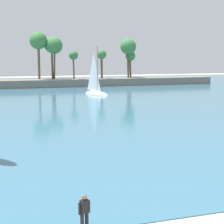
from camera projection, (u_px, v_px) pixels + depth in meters
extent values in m
cube|color=#386B84|center=(28.00, 95.00, 69.30)|extent=(220.00, 113.15, 0.06)
cube|color=slate|center=(22.00, 84.00, 84.78)|extent=(95.63, 6.00, 1.80)
cylinder|color=brown|center=(52.00, 62.00, 87.77)|extent=(0.46, 0.85, 7.97)
sphere|color=#38753D|center=(52.00, 45.00, 87.17)|extent=(3.60, 3.60, 3.60)
cylinder|color=brown|center=(54.00, 62.00, 87.39)|extent=(0.62, 0.72, 7.88)
sphere|color=#38753D|center=(54.00, 45.00, 86.80)|extent=(4.00, 4.00, 4.00)
cylinder|color=brown|center=(128.00, 62.00, 92.63)|extent=(0.76, 0.72, 7.76)
sphere|color=#38753D|center=(128.00, 47.00, 92.05)|extent=(3.96, 3.96, 3.96)
cylinder|color=brown|center=(39.00, 60.00, 86.51)|extent=(0.57, 0.68, 8.97)
sphere|color=#38753D|center=(38.00, 41.00, 85.84)|extent=(4.06, 4.06, 4.06)
cylinder|color=brown|center=(130.00, 67.00, 93.69)|extent=(0.58, 0.72, 5.46)
sphere|color=#38753D|center=(130.00, 56.00, 93.28)|extent=(2.51, 2.51, 2.51)
cylinder|color=brown|center=(102.00, 66.00, 89.93)|extent=(0.57, 0.81, 5.82)
sphere|color=#38753D|center=(102.00, 54.00, 89.50)|extent=(2.31, 2.31, 2.31)
cylinder|color=brown|center=(74.00, 67.00, 87.10)|extent=(0.52, 0.55, 5.61)
sphere|color=#38753D|center=(73.00, 55.00, 86.68)|extent=(2.15, 2.15, 2.15)
cylinder|color=black|center=(82.00, 224.00, 15.08)|extent=(0.15, 0.15, 0.86)
cylinder|color=black|center=(87.00, 223.00, 15.20)|extent=(0.15, 0.15, 0.86)
cube|color=black|center=(84.00, 207.00, 15.03)|extent=(0.38, 0.29, 0.58)
sphere|color=brown|center=(84.00, 197.00, 14.97)|extent=(0.21, 0.21, 0.21)
cylinder|color=black|center=(79.00, 209.00, 14.90)|extent=(0.09, 0.09, 0.50)
cylinder|color=black|center=(89.00, 206.00, 15.17)|extent=(0.09, 0.09, 0.50)
ellipsoid|color=white|center=(96.00, 94.00, 69.37)|extent=(4.28, 6.92, 1.33)
cylinder|color=gray|center=(97.00, 69.00, 68.39)|extent=(0.20, 0.20, 8.32)
pyramid|color=silver|center=(94.00, 72.00, 69.35)|extent=(1.27, 2.86, 7.07)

